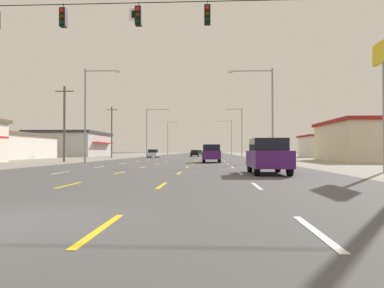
# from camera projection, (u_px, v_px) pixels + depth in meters

# --- Properties ---
(ground_plane) EXTENTS (572.00, 572.00, 0.00)m
(ground_plane) POSITION_uv_depth(u_px,v_px,m) (193.00, 157.00, 72.51)
(ground_plane) COLOR #4C4C4F
(lot_apron_left) EXTENTS (28.00, 440.00, 0.01)m
(lot_apron_left) POSITION_uv_depth(u_px,v_px,m) (71.00, 157.00, 73.78)
(lot_apron_left) COLOR gray
(lot_apron_left) RESTS_ON ground
(lot_apron_right) EXTENTS (28.00, 440.00, 0.01)m
(lot_apron_right) POSITION_uv_depth(u_px,v_px,m) (319.00, 157.00, 71.24)
(lot_apron_right) COLOR gray
(lot_apron_right) RESTS_ON ground
(lane_markings) EXTENTS (10.64, 227.60, 0.01)m
(lane_markings) POSITION_uv_depth(u_px,v_px,m) (199.00, 155.00, 110.95)
(lane_markings) COLOR white
(lane_markings) RESTS_ON ground
(signal_span_wire) EXTENTS (26.56, 0.53, 9.49)m
(signal_span_wire) POSITION_uv_depth(u_px,v_px,m) (129.00, 63.00, 17.76)
(signal_span_wire) COLOR brown
(signal_span_wire) RESTS_ON ground
(suv_far_right_nearest) EXTENTS (1.98, 4.90, 1.98)m
(suv_far_right_nearest) POSITION_uv_depth(u_px,v_px,m) (268.00, 156.00, 20.41)
(suv_far_right_nearest) COLOR #4C196B
(suv_far_right_nearest) RESTS_ON ground
(suv_inner_right_near) EXTENTS (1.98, 4.90, 1.98)m
(suv_inner_right_near) POSITION_uv_depth(u_px,v_px,m) (212.00, 153.00, 40.28)
(suv_inner_right_near) COLOR #4C196B
(suv_inner_right_near) RESTS_ON ground
(hatchback_far_left_mid) EXTENTS (1.72, 3.90, 1.54)m
(hatchback_far_left_mid) POSITION_uv_depth(u_px,v_px,m) (153.00, 154.00, 66.59)
(hatchback_far_left_mid) COLOR silver
(hatchback_far_left_mid) RESTS_ON ground
(sedan_center_turn_midfar) EXTENTS (1.80, 4.50, 1.46)m
(sedan_center_turn_midfar) POSITION_uv_depth(u_px,v_px,m) (195.00, 153.00, 79.67)
(sedan_center_turn_midfar) COLOR black
(sedan_center_turn_midfar) RESTS_ON ground
(sedan_center_turn_far) EXTENTS (1.80, 4.50, 1.46)m
(sedan_center_turn_far) POSITION_uv_depth(u_px,v_px,m) (199.00, 153.00, 106.57)
(sedan_center_turn_far) COLOR #235B2D
(sedan_center_turn_far) RESTS_ON ground
(hatchback_inner_right_farther) EXTENTS (1.72, 3.90, 1.54)m
(hatchback_inner_right_farther) POSITION_uv_depth(u_px,v_px,m) (210.00, 152.00, 124.89)
(hatchback_inner_right_farther) COLOR red
(hatchback_inner_right_farther) RESTS_ON ground
(storefront_left_row_2) EXTENTS (15.65, 18.26, 5.57)m
(storefront_left_row_2) POSITION_uv_depth(u_px,v_px,m) (71.00, 144.00, 83.17)
(storefront_left_row_2) COLOR #B2B2B7
(storefront_left_row_2) RESTS_ON ground
(storefront_right_row_1) EXTENTS (10.32, 14.09, 5.18)m
(storefront_right_row_1) POSITION_uv_depth(u_px,v_px,m) (367.00, 141.00, 46.86)
(storefront_right_row_1) COLOR beige
(storefront_right_row_1) RESTS_ON ground
(storefront_right_row_2) EXTENTS (10.51, 10.67, 4.52)m
(storefront_right_row_2) POSITION_uv_depth(u_px,v_px,m) (328.00, 146.00, 75.45)
(storefront_right_row_2) COLOR silver
(storefront_right_row_2) RESTS_ON ground
(pole_sign_right_row_0) EXTENTS (0.24, 2.67, 8.09)m
(pole_sign_right_row_0) POSITION_uv_depth(u_px,v_px,m) (384.00, 69.00, 22.30)
(pole_sign_right_row_0) COLOR gray
(pole_sign_right_row_0) RESTS_ON ground
(streetlight_left_row_0) EXTENTS (4.00, 0.26, 10.29)m
(streetlight_left_row_0) POSITION_uv_depth(u_px,v_px,m) (89.00, 109.00, 39.78)
(streetlight_left_row_0) COLOR gray
(streetlight_left_row_0) RESTS_ON ground
(streetlight_right_row_0) EXTENTS (4.82, 0.26, 10.10)m
(streetlight_right_row_0) POSITION_uv_depth(u_px,v_px,m) (268.00, 108.00, 38.78)
(streetlight_right_row_0) COLOR gray
(streetlight_right_row_0) RESTS_ON ground
(streetlight_left_row_1) EXTENTS (5.13, 0.26, 10.36)m
(streetlight_left_row_1) POSITION_uv_depth(u_px,v_px,m) (149.00, 128.00, 77.96)
(streetlight_left_row_1) COLOR gray
(streetlight_left_row_1) RESTS_ON ground
(streetlight_right_row_1) EXTENTS (3.47, 0.26, 10.35)m
(streetlight_right_row_1) POSITION_uv_depth(u_px,v_px,m) (240.00, 129.00, 76.96)
(streetlight_right_row_1) COLOR gray
(streetlight_right_row_1) RESTS_ON ground
(streetlight_left_row_2) EXTENTS (3.42, 0.26, 10.73)m
(streetlight_left_row_2) POSITION_uv_depth(u_px,v_px,m) (169.00, 136.00, 116.16)
(streetlight_left_row_2) COLOR gray
(streetlight_left_row_2) RESTS_ON ground
(streetlight_right_row_2) EXTENTS (4.95, 0.26, 10.93)m
(streetlight_right_row_2) POSITION_uv_depth(u_px,v_px,m) (230.00, 135.00, 115.16)
(streetlight_right_row_2) COLOR gray
(streetlight_right_row_2) RESTS_ON ground
(utility_pole_left_row_0) EXTENTS (2.20, 0.26, 8.86)m
(utility_pole_left_row_0) POSITION_uv_depth(u_px,v_px,m) (64.00, 122.00, 42.54)
(utility_pole_left_row_0) COLOR brown
(utility_pole_left_row_0) RESTS_ON ground
(utility_pole_left_row_1) EXTENTS (2.20, 0.26, 9.70)m
(utility_pole_left_row_1) POSITION_uv_depth(u_px,v_px,m) (112.00, 131.00, 69.24)
(utility_pole_left_row_1) COLOR brown
(utility_pole_left_row_1) RESTS_ON ground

